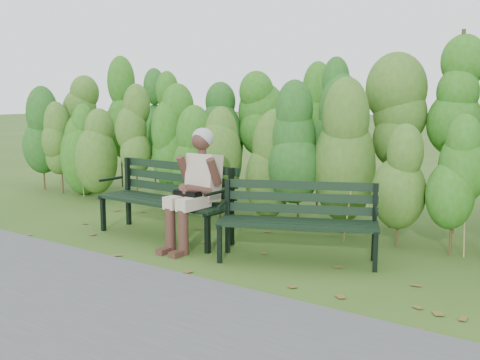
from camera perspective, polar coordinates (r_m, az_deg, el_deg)
The scene contains 7 objects.
ground at distance 6.41m, azimuth -1.81°, elevation -7.03°, with size 80.00×80.00×0.00m, color #33511A.
footpath at distance 4.92m, azimuth -17.70°, elevation -12.38°, with size 60.00×2.50×0.01m, color #474749.
hedge_band at distance 7.76m, azimuth 6.44°, elevation 5.11°, with size 11.04×1.67×2.42m.
leaf_litter at distance 6.56m, azimuth -2.74°, elevation -6.63°, with size 5.92×2.26×0.01m.
bench_left at distance 6.93m, azimuth -7.22°, elevation -1.35°, with size 1.83×0.64×0.91m.
bench_right at distance 5.94m, azimuth 5.95°, elevation -3.52°, with size 1.72×1.16×0.82m.
seated_woman at distance 6.36m, azimuth -4.53°, elevation -0.13°, with size 0.55×0.80×1.36m.
Camera 1 is at (3.70, -4.94, 1.75)m, focal length 42.00 mm.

